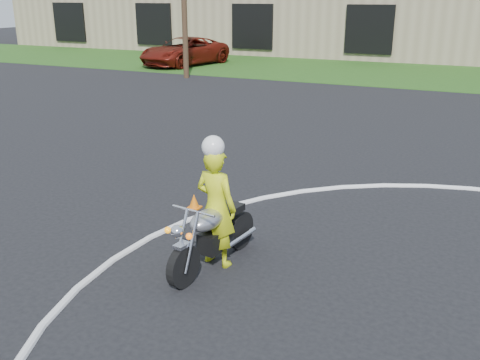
% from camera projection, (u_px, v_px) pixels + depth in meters
% --- Properties ---
extents(primary_motorcycle, '(0.79, 2.13, 1.12)m').
position_uv_depth(primary_motorcycle, '(212.00, 235.00, 8.15)').
color(primary_motorcycle, black).
rests_on(primary_motorcycle, ground).
extents(rider_primary_grp, '(0.75, 0.55, 2.08)m').
position_uv_depth(rider_primary_grp, '(216.00, 204.00, 8.12)').
color(rider_primary_grp, '#CBD716').
rests_on(rider_primary_grp, ground).
extents(pickup_grp, '(3.95, 6.39, 1.65)m').
position_uv_depth(pickup_grp, '(184.00, 51.00, 32.25)').
color(pickup_grp, '#5E120A').
rests_on(pickup_grp, ground).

